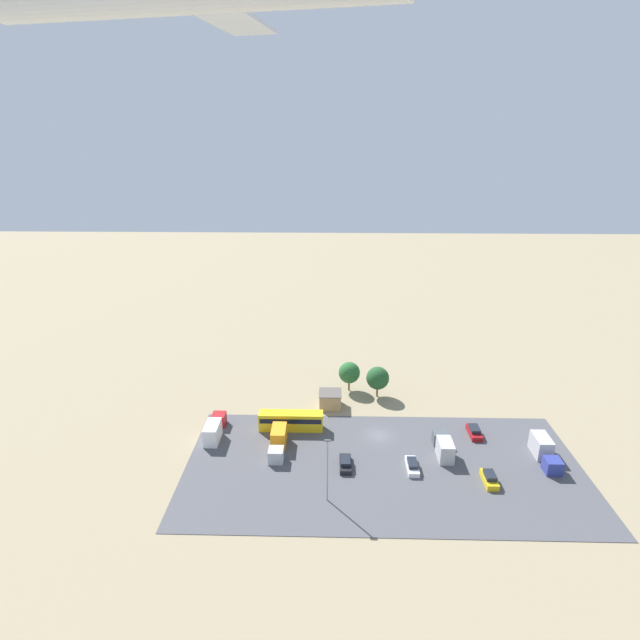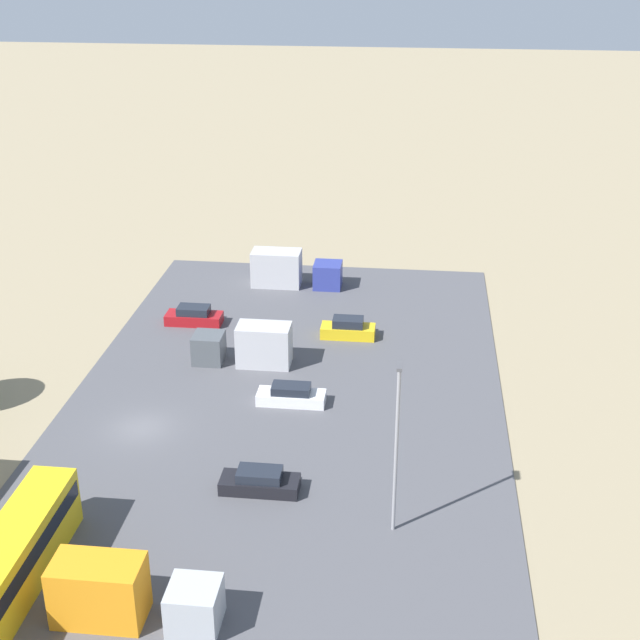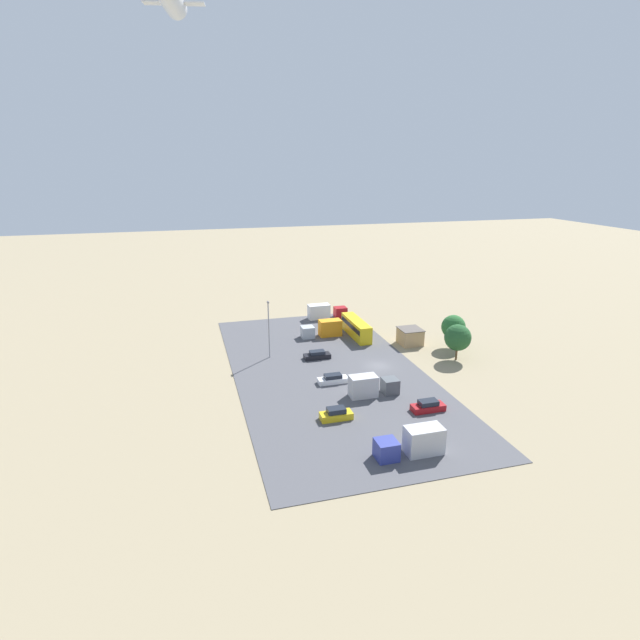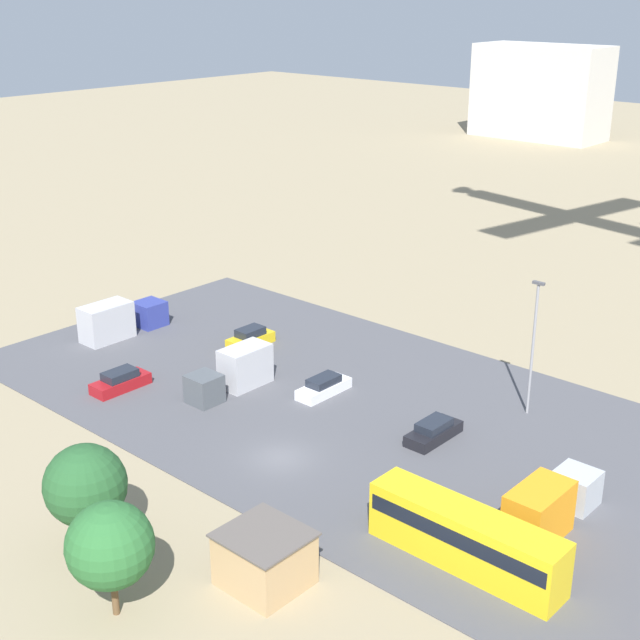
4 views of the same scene
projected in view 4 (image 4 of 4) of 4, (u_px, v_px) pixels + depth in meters
name	position (u px, v px, depth m)	size (l,w,h in m)	color
ground_plane	(280.00, 459.00, 59.96)	(400.00, 400.00, 0.00)	gray
parking_lot_surface	(365.00, 414.00, 66.18)	(63.59, 30.55, 0.08)	#4C4C51
shed_building	(265.00, 558.00, 47.01)	(4.40, 4.18, 3.09)	tan
bus	(466.00, 536.00, 48.35)	(11.48, 2.52, 3.36)	gold
parked_car_0	(324.00, 387.00, 69.11)	(1.75, 4.78, 1.41)	silver
parked_car_1	(250.00, 338.00, 78.26)	(1.83, 4.38, 1.65)	gold
parked_car_2	(434.00, 431.00, 62.23)	(1.84, 4.70, 1.41)	black
parked_car_3	(120.00, 381.00, 69.91)	(1.89, 4.70, 1.55)	maroon
parked_truck_1	(234.00, 372.00, 69.53)	(2.33, 7.46, 3.20)	#4C5156
parked_truck_2	(549.00, 506.00, 51.75)	(2.44, 8.07, 3.22)	#ADB2B7
parked_truck_3	(119.00, 320.00, 80.29)	(2.50, 8.27, 3.30)	navy
tree_near_shed	(110.00, 546.00, 43.83)	(4.44, 4.44, 6.30)	brown
tree_apron_mid	(85.00, 485.00, 49.04)	(4.64, 4.64, 6.43)	brown
light_pole_lot_centre	(533.00, 343.00, 64.26)	(0.90, 0.28, 10.26)	gray
horizon_parking_garage	(540.00, 92.00, 181.40)	(26.25, 12.13, 18.55)	beige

